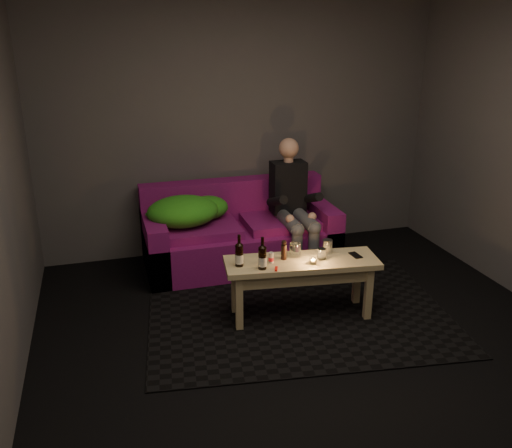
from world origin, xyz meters
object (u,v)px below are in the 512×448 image
(coffee_table, at_px, (301,270))
(beer_bottle_a, at_px, (239,255))
(steel_cup, at_px, (327,246))
(person, at_px, (293,202))
(sofa, at_px, (239,236))
(beer_bottle_b, at_px, (262,257))

(coffee_table, height_order, beer_bottle_a, beer_bottle_a)
(coffee_table, distance_m, steel_cup, 0.29)
(coffee_table, xyz_separation_m, steel_cup, (0.25, 0.08, 0.14))
(beer_bottle_a, relative_size, steel_cup, 2.26)
(person, relative_size, steel_cup, 10.91)
(coffee_table, height_order, steel_cup, steel_cup)
(sofa, relative_size, beer_bottle_b, 7.18)
(beer_bottle_b, bearing_deg, beer_bottle_a, 146.74)
(beer_bottle_a, height_order, steel_cup, beer_bottle_a)
(steel_cup, bearing_deg, person, 87.22)
(beer_bottle_b, bearing_deg, coffee_table, 11.37)
(person, bearing_deg, steel_cup, -92.78)
(coffee_table, bearing_deg, beer_bottle_a, 176.44)
(sofa, bearing_deg, beer_bottle_b, -96.46)
(person, distance_m, coffee_table, 1.07)
(sofa, xyz_separation_m, coffee_table, (0.20, -1.15, 0.12))
(beer_bottle_b, bearing_deg, person, 59.51)
(beer_bottle_a, bearing_deg, beer_bottle_b, -33.26)
(person, distance_m, beer_bottle_a, 1.25)
(steel_cup, bearing_deg, coffee_table, -162.72)
(person, relative_size, beer_bottle_a, 4.83)
(steel_cup, bearing_deg, beer_bottle_b, -166.12)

